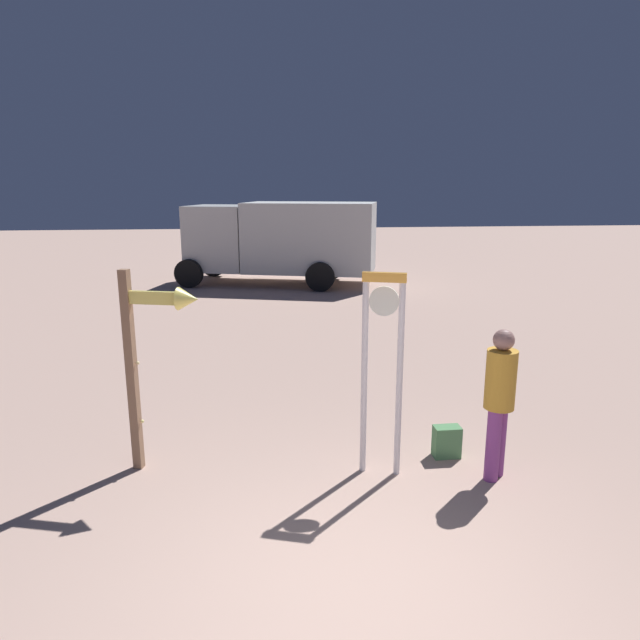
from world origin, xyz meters
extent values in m
plane|color=tan|center=(0.00, 0.00, 0.00)|extent=(80.00, 80.00, 0.00)
cylinder|color=silver|center=(0.47, 2.05, 1.10)|extent=(0.07, 0.07, 2.19)
cylinder|color=silver|center=(0.83, 1.92, 1.10)|extent=(0.07, 0.07, 2.19)
cube|color=#FFAD3E|center=(0.65, 1.99, 2.24)|extent=(0.47, 0.22, 0.10)
cylinder|color=silver|center=(0.66, 2.01, 1.98)|extent=(0.32, 0.14, 0.32)
cube|color=black|center=(0.67, 2.04, 1.98)|extent=(0.06, 0.03, 0.07)
cube|color=black|center=(0.67, 2.04, 1.98)|extent=(0.09, 0.04, 0.11)
cube|color=#8C684E|center=(-2.09, 2.41, 1.15)|extent=(0.12, 0.12, 2.31)
cube|color=#F5E267|center=(-1.77, 2.32, 2.01)|extent=(0.55, 0.21, 0.14)
cone|color=#F5E267|center=(-1.41, 2.22, 2.01)|extent=(0.28, 0.30, 0.25)
sphere|color=#FEEF8E|center=(-2.01, 2.39, 0.58)|extent=(0.04, 0.04, 0.04)
sphere|color=#F4D993|center=(-2.01, 2.39, 1.27)|extent=(0.04, 0.04, 0.04)
sphere|color=#F1D984|center=(-2.01, 2.39, 1.96)|extent=(0.04, 0.04, 0.04)
cylinder|color=#863B89|center=(1.95, 1.78, 0.41)|extent=(0.15, 0.15, 0.82)
cylinder|color=#863B89|center=(1.84, 1.66, 0.41)|extent=(0.15, 0.15, 0.82)
cylinder|color=gold|center=(1.89, 1.72, 1.15)|extent=(0.33, 0.33, 0.65)
sphere|color=#956B63|center=(1.89, 1.72, 1.59)|extent=(0.23, 0.23, 0.23)
cube|color=#4D8752|center=(1.53, 2.26, 0.19)|extent=(0.32, 0.19, 0.38)
cube|color=#588359|center=(1.53, 2.37, 0.13)|extent=(0.22, 0.04, 0.17)
cube|color=silver|center=(1.13, 14.59, 1.55)|extent=(4.56, 3.33, 2.20)
cube|color=#BDC0BE|center=(-1.79, 15.41, 1.50)|extent=(2.40, 2.62, 2.09)
cube|color=black|center=(-2.70, 15.67, 1.91)|extent=(0.53, 1.78, 0.92)
cylinder|color=black|center=(-2.15, 16.73, 0.45)|extent=(0.93, 0.48, 0.90)
cylinder|color=black|center=(-2.78, 14.47, 0.45)|extent=(0.93, 0.48, 0.90)
cylinder|color=black|center=(1.94, 15.58, 0.45)|extent=(0.93, 0.48, 0.90)
cylinder|color=black|center=(1.30, 13.32, 0.45)|extent=(0.93, 0.48, 0.90)
camera|label=1|loc=(-0.71, -3.79, 3.18)|focal=31.83mm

